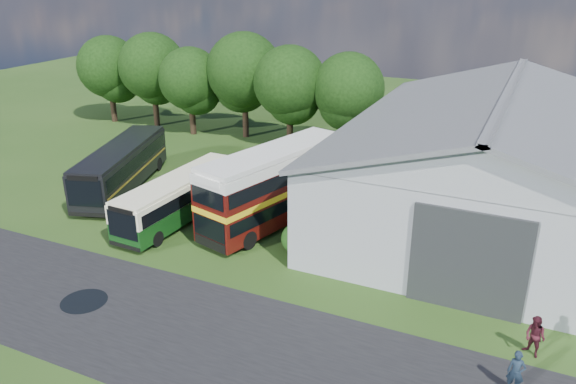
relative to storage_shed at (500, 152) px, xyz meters
The scene contains 18 objects.
ground 22.31m from the storage_shed, 133.18° to the right, with size 120.00×120.00×0.00m, color #203D13.
asphalt_road 22.84m from the storage_shed, 122.30° to the right, with size 60.00×8.00×0.02m, color black.
puddle 25.50m from the storage_shed, 130.99° to the right, with size 2.20×2.20×0.01m, color black.
storage_shed is the anchor object (origin of this frame).
tree_far_left 38.86m from the storage_shed, 168.09° to the left, with size 6.12×6.12×8.64m.
tree_left_a 34.12m from the storage_shed, 165.53° to the left, with size 6.46×6.46×9.12m.
tree_left_b 29.01m from the storage_shed, 164.98° to the left, with size 5.78×5.78×8.16m.
tree_mid 24.71m from the storage_shed, 159.03° to the left, with size 6.80×6.80×9.60m.
tree_right_a 19.68m from the storage_shed, 156.53° to the left, with size 6.26×6.26×8.83m.
tree_right_b 15.65m from the storage_shed, 146.47° to the left, with size 5.98×5.98×8.45m.
shrub_front 14.33m from the storage_shed, 133.27° to the right, with size 1.70×1.70×1.70m, color #194714.
shrub_mid 13.02m from the storage_shed, 139.65° to the right, with size 1.60×1.60×1.60m, color #194714.
shrub_back 11.90m from the storage_shed, 147.52° to the right, with size 1.80×1.80×1.80m, color #194714.
bus_green_single 20.14m from the storage_shed, 152.68° to the right, with size 2.82×10.33×2.82m.
bus_maroon_double 14.13m from the storage_shed, 150.17° to the right, with size 5.61×11.42×4.76m.
bus_dark_single 25.54m from the storage_shed, 165.19° to the right, with size 6.01×11.71×3.16m.
visitor_a 17.35m from the storage_shed, 81.14° to the right, with size 0.65×0.42×1.77m, color #172433.
visitor_b 14.95m from the storage_shed, 77.51° to the right, with size 0.88×0.69×1.81m, color #3F141D.
Camera 1 is at (17.01, -19.66, 14.92)m, focal length 35.00 mm.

